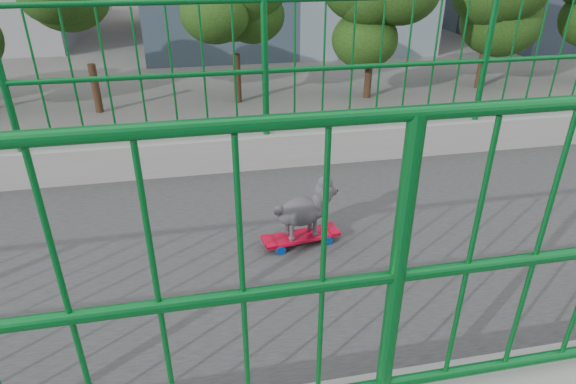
{
  "coord_description": "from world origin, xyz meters",
  "views": [
    {
      "loc": [
        2.57,
        1.41,
        8.82
      ],
      "look_at": [
        -0.79,
        2.07,
        7.03
      ],
      "focal_mm": 30.26,
      "sensor_mm": 36.0,
      "label": 1
    }
  ],
  "objects_px": {
    "poodle": "(305,208)",
    "car_6": "(501,221)",
    "car_3": "(61,174)",
    "car_1": "(310,243)",
    "skateboard": "(301,237)",
    "car_4": "(244,135)"
  },
  "relations": [
    {
      "from": "poodle",
      "to": "car_3",
      "type": "xyz_separation_m",
      "value": [
        -15.51,
        -5.96,
        -6.47
      ]
    },
    {
      "from": "skateboard",
      "to": "car_1",
      "type": "height_order",
      "value": "skateboard"
    },
    {
      "from": "skateboard",
      "to": "poodle",
      "type": "relative_size",
      "value": 1.22
    },
    {
      "from": "skateboard",
      "to": "poodle",
      "type": "distance_m",
      "value": 0.22
    },
    {
      "from": "car_1",
      "to": "car_6",
      "type": "distance_m",
      "value": 6.31
    },
    {
      "from": "car_1",
      "to": "car_3",
      "type": "height_order",
      "value": "car_3"
    },
    {
      "from": "skateboard",
      "to": "car_6",
      "type": "xyz_separation_m",
      "value": [
        -9.11,
        8.69,
        -6.26
      ]
    },
    {
      "from": "poodle",
      "to": "car_3",
      "type": "relative_size",
      "value": 0.08
    },
    {
      "from": "skateboard",
      "to": "car_6",
      "type": "height_order",
      "value": "skateboard"
    },
    {
      "from": "car_4",
      "to": "car_6",
      "type": "bearing_deg",
      "value": -143.17
    },
    {
      "from": "skateboard",
      "to": "car_1",
      "type": "relative_size",
      "value": 0.12
    },
    {
      "from": "car_4",
      "to": "car_6",
      "type": "relative_size",
      "value": 0.68
    },
    {
      "from": "car_6",
      "to": "car_3",
      "type": "bearing_deg",
      "value": -113.64
    },
    {
      "from": "car_3",
      "to": "car_6",
      "type": "height_order",
      "value": "car_3"
    },
    {
      "from": "poodle",
      "to": "car_6",
      "type": "distance_m",
      "value": 14.14
    },
    {
      "from": "skateboard",
      "to": "car_3",
      "type": "xyz_separation_m",
      "value": [
        -15.51,
        -5.94,
        -6.26
      ]
    },
    {
      "from": "car_1",
      "to": "car_4",
      "type": "distance_m",
      "value": 9.64
    },
    {
      "from": "poodle",
      "to": "car_6",
      "type": "bearing_deg",
      "value": 127.62
    },
    {
      "from": "skateboard",
      "to": "car_6",
      "type": "relative_size",
      "value": 0.09
    },
    {
      "from": "skateboard",
      "to": "car_3",
      "type": "bearing_deg",
      "value": -167.88
    },
    {
      "from": "car_3",
      "to": "car_1",
      "type": "bearing_deg",
      "value": -127.58
    },
    {
      "from": "car_1",
      "to": "car_4",
      "type": "xyz_separation_m",
      "value": [
        -9.6,
        -0.89,
        -0.1
      ]
    }
  ]
}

